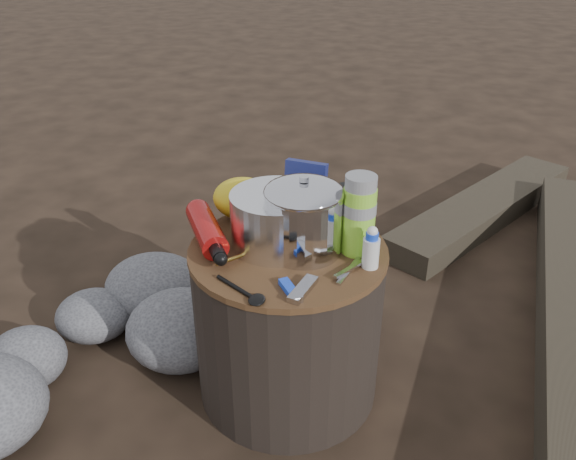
% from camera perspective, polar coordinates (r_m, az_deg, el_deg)
% --- Properties ---
extents(ground, '(60.00, 60.00, 0.00)m').
position_cam_1_polar(ground, '(1.62, 0.00, -15.04)').
color(ground, black).
rests_on(ground, ground).
extents(stump, '(0.47, 0.47, 0.43)m').
position_cam_1_polar(stump, '(1.48, 0.00, -9.04)').
color(stump, black).
rests_on(stump, ground).
extents(rock_ring, '(0.50, 1.09, 0.22)m').
position_cam_1_polar(rock_ring, '(1.54, -19.67, -14.52)').
color(rock_ring, '#545459').
rests_on(rock_ring, ground).
extents(log_small, '(0.83, 1.04, 0.09)m').
position_cam_1_polar(log_small, '(2.52, 18.77, 2.05)').
color(log_small, '#302A1F').
rests_on(log_small, ground).
extents(foil_windscreen, '(0.21, 0.21, 0.13)m').
position_cam_1_polar(foil_windscreen, '(1.34, -1.16, 1.03)').
color(foil_windscreen, white).
rests_on(foil_windscreen, stump).
extents(camping_pot, '(0.18, 0.18, 0.18)m').
position_cam_1_polar(camping_pot, '(1.31, 1.54, 1.34)').
color(camping_pot, silver).
rests_on(camping_pot, stump).
extents(fuel_bottle, '(0.18, 0.26, 0.06)m').
position_cam_1_polar(fuel_bottle, '(1.39, -8.04, 0.08)').
color(fuel_bottle, '#A41110').
rests_on(fuel_bottle, stump).
extents(thermos, '(0.08, 0.08, 0.19)m').
position_cam_1_polar(thermos, '(1.31, 7.02, 1.48)').
color(thermos, '#8DD931').
rests_on(thermos, stump).
extents(travel_mug, '(0.07, 0.07, 0.11)m').
position_cam_1_polar(travel_mug, '(1.43, 5.85, 2.16)').
color(travel_mug, black).
rests_on(travel_mug, stump).
extents(stuff_sack, '(0.16, 0.13, 0.11)m').
position_cam_1_polar(stuff_sack, '(1.48, -4.43, 3.12)').
color(stuff_sack, gold).
rests_on(stuff_sack, stump).
extents(food_pouch, '(0.11, 0.05, 0.14)m').
position_cam_1_polar(food_pouch, '(1.49, 1.71, 4.20)').
color(food_pouch, navy).
rests_on(food_pouch, stump).
extents(lighter, '(0.06, 0.08, 0.02)m').
position_cam_1_polar(lighter, '(1.21, 0.09, -5.74)').
color(lighter, blue).
rests_on(lighter, stump).
extents(multitool, '(0.05, 0.10, 0.01)m').
position_cam_1_polar(multitool, '(1.20, 1.48, -5.88)').
color(multitool, '#AFAFB4').
rests_on(multitool, stump).
extents(pot_grabber, '(0.10, 0.14, 0.01)m').
position_cam_1_polar(pot_grabber, '(1.28, 6.23, -3.67)').
color(pot_grabber, '#AFAFB4').
rests_on(pot_grabber, stump).
extents(spork, '(0.13, 0.10, 0.01)m').
position_cam_1_polar(spork, '(1.22, -5.14, -5.64)').
color(spork, black).
rests_on(spork, stump).
extents(squeeze_bottle, '(0.04, 0.04, 0.09)m').
position_cam_1_polar(squeeze_bottle, '(1.28, 8.20, -1.90)').
color(squeeze_bottle, silver).
rests_on(squeeze_bottle, stump).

